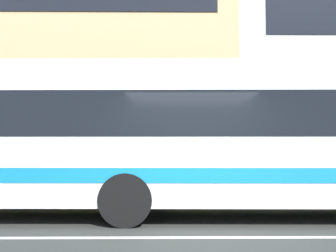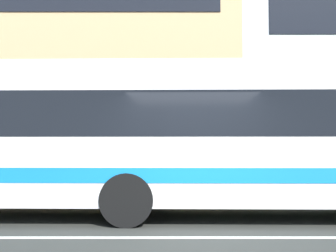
{
  "view_description": "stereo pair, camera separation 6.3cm",
  "coord_description": "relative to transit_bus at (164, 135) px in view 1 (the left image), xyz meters",
  "views": [
    {
      "loc": [
        -0.52,
        -6.93,
        1.45
      ],
      "look_at": [
        -0.43,
        1.78,
        1.92
      ],
      "focal_mm": 44.9,
      "sensor_mm": 36.0,
      "label": 1
    },
    {
      "loc": [
        -0.46,
        -6.93,
        1.45
      ],
      "look_at": [
        -0.43,
        1.78,
        1.92
      ],
      "focal_mm": 44.9,
      "sensor_mm": 36.0,
      "label": 2
    }
  ],
  "objects": [
    {
      "name": "ground_plane",
      "position": [
        0.51,
        -2.08,
        -1.75
      ],
      "size": [
        160.0,
        160.0,
        0.0
      ],
      "primitive_type": "plane",
      "color": "#31332F"
    },
    {
      "name": "lane_centre_line",
      "position": [
        0.51,
        -2.08,
        -1.75
      ],
      "size": [
        60.0,
        0.16,
        0.01
      ],
      "primitive_type": "cube",
      "color": "silver",
      "rests_on": "ground_plane"
    },
    {
      "name": "hedge_row_far",
      "position": [
        2.38,
        3.34,
        -1.33
      ],
      "size": [
        14.34,
        1.1,
        0.84
      ],
      "primitive_type": "cube",
      "color": "#316422",
      "rests_on": "ground_plane"
    },
    {
      "name": "apartment_block_left",
      "position": [
        -7.39,
        10.42,
        5.06
      ],
      "size": [
        20.41,
        8.21,
        13.62
      ],
      "color": "tan",
      "rests_on": "ground_plane"
    },
    {
      "name": "transit_bus",
      "position": [
        0.0,
        0.0,
        0.0
      ],
      "size": [
        11.37,
        2.84,
        3.18
      ],
      "color": "silver",
      "rests_on": "ground_plane"
    }
  ]
}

